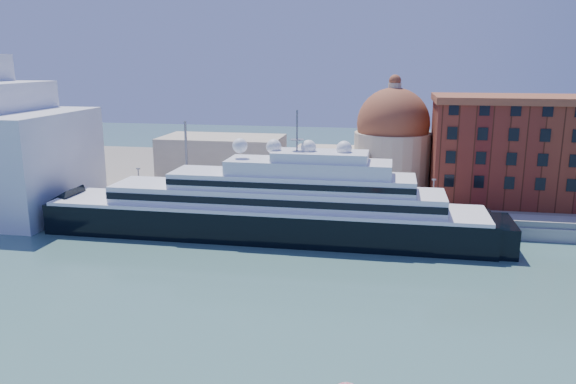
# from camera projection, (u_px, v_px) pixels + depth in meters

# --- Properties ---
(ground) EXTENTS (400.00, 400.00, 0.00)m
(ground) POSITION_uv_depth(u_px,v_px,m) (239.00, 283.00, 84.35)
(ground) COLOR #396260
(ground) RESTS_ON ground
(quay) EXTENTS (180.00, 10.00, 2.50)m
(quay) POSITION_uv_depth(u_px,v_px,m) (282.00, 215.00, 116.59)
(quay) COLOR gray
(quay) RESTS_ON ground
(land) EXTENTS (260.00, 72.00, 2.00)m
(land) POSITION_uv_depth(u_px,v_px,m) (310.00, 177.00, 155.87)
(land) COLOR slate
(land) RESTS_ON ground
(quay_fence) EXTENTS (180.00, 0.10, 1.20)m
(quay_fence) POSITION_uv_depth(u_px,v_px,m) (278.00, 212.00, 111.86)
(quay_fence) COLOR slate
(quay_fence) RESTS_ON quay
(superyacht) EXTENTS (93.97, 13.03, 28.08)m
(superyacht) POSITION_uv_depth(u_px,v_px,m) (250.00, 211.00, 105.94)
(superyacht) COLOR black
(superyacht) RESTS_ON ground
(service_barge) EXTENTS (12.44, 7.46, 2.66)m
(service_barge) POSITION_uv_depth(u_px,v_px,m) (107.00, 226.00, 110.48)
(service_barge) COLOR white
(service_barge) RESTS_ON ground
(warehouse) EXTENTS (43.00, 19.00, 23.25)m
(warehouse) POSITION_uv_depth(u_px,v_px,m) (533.00, 149.00, 121.70)
(warehouse) COLOR maroon
(warehouse) RESTS_ON land
(church) EXTENTS (66.00, 18.00, 25.50)m
(church) POSITION_uv_depth(u_px,v_px,m) (326.00, 152.00, 135.92)
(church) COLOR beige
(church) RESTS_ON land
(lamp_posts) EXTENTS (120.80, 2.40, 18.00)m
(lamp_posts) POSITION_uv_depth(u_px,v_px,m) (220.00, 174.00, 115.20)
(lamp_posts) COLOR slate
(lamp_posts) RESTS_ON quay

